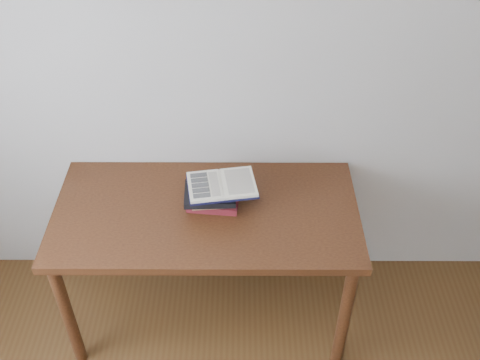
{
  "coord_description": "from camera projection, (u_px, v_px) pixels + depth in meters",
  "views": [
    {
      "loc": [
        0.04,
        -0.55,
        2.63
      ],
      "look_at": [
        0.04,
        1.36,
        0.99
      ],
      "focal_mm": 42.0,
      "sensor_mm": 36.0,
      "label": 1
    }
  ],
  "objects": [
    {
      "name": "open_book",
      "position": [
        222.0,
        185.0,
        2.61
      ],
      "size": [
        0.35,
        0.27,
        0.03
      ],
      "rotation": [
        0.0,
        0.0,
        0.16
      ],
      "color": "black",
      "rests_on": "book_stack"
    },
    {
      "name": "book_stack",
      "position": [
        212.0,
        195.0,
        2.66
      ],
      "size": [
        0.27,
        0.21,
        0.12
      ],
      "color": "maroon",
      "rests_on": "desk"
    },
    {
      "name": "desk",
      "position": [
        207.0,
        225.0,
        2.73
      ],
      "size": [
        1.46,
        0.73,
        0.78
      ],
      "color": "#4F2A13",
      "rests_on": "ground"
    }
  ]
}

